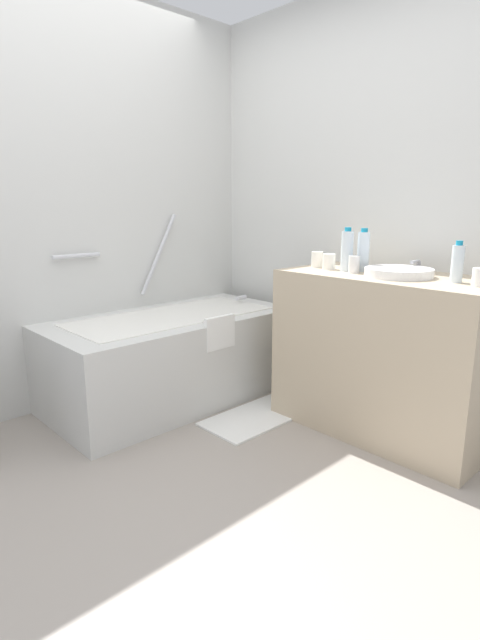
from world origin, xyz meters
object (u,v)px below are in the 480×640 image
(drinking_glass_3, at_px, (354,264))
(drinking_glass_2, at_px, (317,259))
(water_bottle_2, at_px, (363,251))
(drinking_glass_1, at_px, (329,262))
(sink_faucet, at_px, (418,267))
(bath_mat, at_px, (256,417))
(water_bottle_0, at_px, (457,263))
(bathtub, at_px, (173,354))
(water_bottle_1, at_px, (347,251))
(sink_basin, at_px, (399,272))

(drinking_glass_3, bearing_deg, drinking_glass_2, 79.81)
(water_bottle_2, bearing_deg, drinking_glass_1, 110.44)
(water_bottle_2, relative_size, drinking_glass_2, 2.56)
(sink_faucet, bearing_deg, drinking_glass_3, 137.00)
(bath_mat, bearing_deg, drinking_glass_1, -31.37)
(water_bottle_0, relative_size, bath_mat, 0.31)
(bathtub, bearing_deg, drinking_glass_3, -63.72)
(bath_mat, bearing_deg, sink_faucet, -47.32)
(water_bottle_0, relative_size, water_bottle_2, 0.83)
(drinking_glass_2, bearing_deg, water_bottle_1, -94.23)
(sink_basin, xyz_separation_m, drinking_glass_2, (0.00, 0.53, 0.02))
(water_bottle_2, relative_size, bath_mat, 0.37)
(water_bottle_1, height_order, water_bottle_2, water_bottle_1)
(water_bottle_0, xyz_separation_m, drinking_glass_1, (-0.05, 0.72, -0.05))
(bathtub, distance_m, bath_mat, 0.70)
(sink_faucet, bearing_deg, drinking_glass_2, 110.99)
(sink_basin, distance_m, water_bottle_1, 0.33)
(water_bottle_1, bearing_deg, bath_mat, 138.43)
(drinking_glass_3, distance_m, bath_mat, 1.08)
(water_bottle_0, height_order, drinking_glass_1, water_bottle_0)
(water_bottle_1, bearing_deg, drinking_glass_1, 95.67)
(water_bottle_1, xyz_separation_m, water_bottle_2, (0.06, -0.07, -0.00))
(drinking_glass_3, bearing_deg, sink_faucet, -43.00)
(drinking_glass_2, xyz_separation_m, drinking_glass_3, (-0.05, -0.29, 0.00))
(bathtub, relative_size, water_bottle_0, 7.97)
(sink_basin, xyz_separation_m, sink_faucet, (0.21, 0.00, 0.01))
(bath_mat, bearing_deg, water_bottle_2, -42.97)
(water_bottle_2, bearing_deg, water_bottle_1, 129.06)
(water_bottle_2, bearing_deg, sink_basin, -99.79)
(bathtub, bearing_deg, water_bottle_0, -69.67)
(bathtub, distance_m, drinking_glass_1, 1.18)
(sink_basin, height_order, water_bottle_2, water_bottle_2)
(bathtub, height_order, water_bottle_2, bathtub)
(bathtub, bearing_deg, drinking_glass_2, -52.57)
(water_bottle_1, height_order, drinking_glass_2, water_bottle_1)
(water_bottle_2, distance_m, drinking_glass_1, 0.20)
(water_bottle_0, xyz_separation_m, drinking_glass_2, (-0.02, 0.82, -0.05))
(bathtub, relative_size, drinking_glass_1, 17.70)
(sink_basin, xyz_separation_m, water_bottle_0, (0.02, -0.29, 0.07))
(bath_mat, bearing_deg, bathtub, 104.84)
(water_bottle_0, xyz_separation_m, water_bottle_1, (-0.03, 0.60, 0.02))
(bathtub, relative_size, sink_faucet, 10.50)
(drinking_glass_1, bearing_deg, sink_basin, -86.60)
(water_bottle_2, bearing_deg, drinking_glass_2, 97.94)
(water_bottle_0, distance_m, bath_mat, 1.42)
(drinking_glass_2, bearing_deg, water_bottle_0, -88.76)
(bath_mat, bearing_deg, water_bottle_1, -41.57)
(water_bottle_2, height_order, drinking_glass_1, water_bottle_2)
(water_bottle_1, distance_m, drinking_glass_2, 0.23)
(water_bottle_1, bearing_deg, drinking_glass_2, 85.77)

